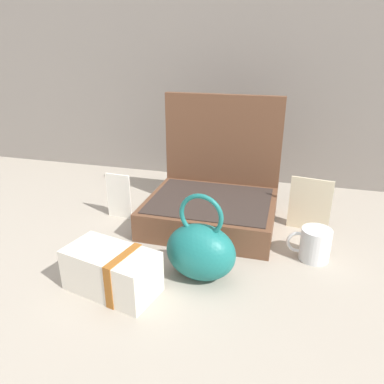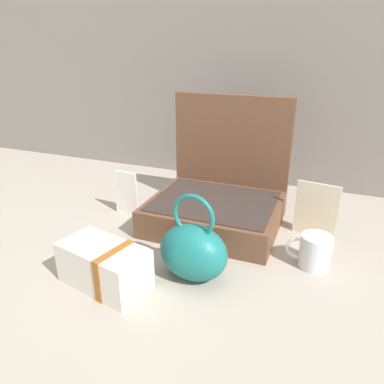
% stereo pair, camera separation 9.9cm
% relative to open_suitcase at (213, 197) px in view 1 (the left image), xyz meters
% --- Properties ---
extents(ground_plane, '(6.00, 6.00, 0.00)m').
position_rel_open_suitcase_xyz_m(ground_plane, '(-0.05, -0.14, -0.08)').
color(ground_plane, '#9E9384').
extents(open_suitcase, '(0.39, 0.34, 0.39)m').
position_rel_open_suitcase_xyz_m(open_suitcase, '(0.00, 0.00, 0.00)').
color(open_suitcase, brown).
rests_on(open_suitcase, ground_plane).
extents(teal_pouch_handbag, '(0.19, 0.14, 0.22)m').
position_rel_open_suitcase_xyz_m(teal_pouch_handbag, '(0.04, -0.31, -0.01)').
color(teal_pouch_handbag, '#196B66').
rests_on(teal_pouch_handbag, ground_plane).
extents(cream_toiletry_bag, '(0.23, 0.16, 0.11)m').
position_rel_open_suitcase_xyz_m(cream_toiletry_bag, '(-0.15, -0.42, -0.03)').
color(cream_toiletry_bag, silver).
rests_on(cream_toiletry_bag, ground_plane).
extents(coffee_mug, '(0.11, 0.08, 0.09)m').
position_rel_open_suitcase_xyz_m(coffee_mug, '(0.31, -0.16, -0.04)').
color(coffee_mug, silver).
rests_on(coffee_mug, ground_plane).
extents(info_card_left, '(0.09, 0.01, 0.15)m').
position_rel_open_suitcase_xyz_m(info_card_left, '(-0.30, -0.06, -0.01)').
color(info_card_left, white).
rests_on(info_card_left, ground_plane).
extents(poster_card_right, '(0.12, 0.02, 0.17)m').
position_rel_open_suitcase_xyz_m(poster_card_right, '(0.30, 0.01, 0.00)').
color(poster_card_right, beige).
rests_on(poster_card_right, ground_plane).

